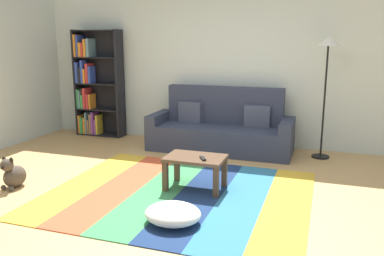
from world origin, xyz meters
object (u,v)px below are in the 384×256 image
Objects in this scene: dog at (13,175)px; standing_lamp at (328,57)px; coffee_table at (195,163)px; couch at (221,129)px; pouf at (173,214)px; bookshelf at (94,86)px; tv_remote at (203,158)px.

dog is 4.48m from standing_lamp.
coffee_table is 0.39× the size of standing_lamp.
dog is (-1.92, -2.44, -0.18)m from couch.
standing_lamp is at bearing 35.90° from dog.
dog is 0.22× the size of standing_lamp.
dog is (-2.17, 0.30, 0.06)m from pouf.
bookshelf is at bearing 142.07° from coffee_table.
dog is 2.65× the size of tv_remote.
couch is 1.79m from coffee_table.
pouf is at bearing -84.79° from coffee_table.
bookshelf is 4.83× the size of dog.
bookshelf reaches higher than standing_lamp.
bookshelf reaches higher than coffee_table.
pouf is at bearing -47.73° from bookshelf.
tv_remote is at bearing -37.74° from bookshelf.
dog is at bearing -144.10° from standing_lamp.
coffee_table is at bearing -84.95° from couch.
couch is 1.88m from tv_remote.
couch is at bearing -177.41° from standing_lamp.
coffee_table is 0.16m from tv_remote.
coffee_table is (2.66, -2.07, -0.58)m from bookshelf.
couch reaches higher than coffee_table.
pouf is at bearing -7.77° from dog.
pouf is 0.31× the size of standing_lamp.
bookshelf reaches higher than tv_remote.
couch is 2.58m from bookshelf.
couch is 1.18× the size of bookshelf.
coffee_table is at bearing 115.53° from tv_remote.
couch is at bearing 95.10° from pouf.
coffee_table is 0.98m from pouf.
pouf is at bearing -84.90° from couch.
standing_lamp reaches higher than pouf.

